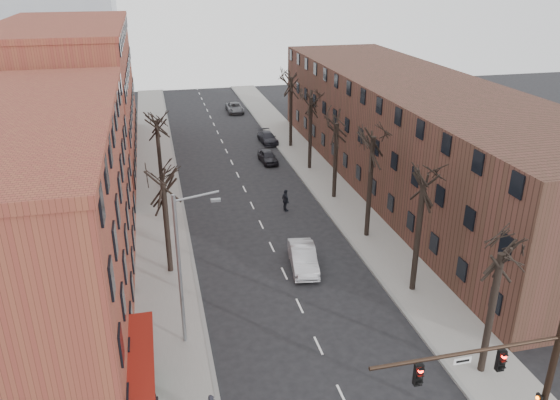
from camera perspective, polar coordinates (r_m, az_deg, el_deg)
sidewalk_left at (r=54.17m, az=-12.66°, el=1.62°), size 4.00×90.00×0.15m
sidewalk_right at (r=56.43m, az=3.77°, el=3.02°), size 4.00×90.00×0.15m
building_left_near at (r=34.41m, az=-25.94°, el=-2.30°), size 12.00×26.00×12.00m
building_left_far at (r=61.43m, az=-21.04°, el=9.95°), size 12.00×28.00×14.00m
building_right at (r=53.42m, az=13.79°, el=6.79°), size 12.00×50.00×10.00m
awning_left at (r=29.09m, az=-13.82°, el=-19.57°), size 1.20×7.00×0.15m
tree_right_a at (r=31.59m, az=20.20°, el=-16.49°), size 5.20×5.20×10.00m
tree_right_b at (r=37.09m, az=13.61°, el=-9.17°), size 5.20×5.20×10.80m
tree_right_c at (r=43.37m, az=9.00°, el=-3.78°), size 5.20×5.20×11.60m
tree_right_d at (r=50.15m, az=5.64°, el=0.22°), size 5.20×5.20×10.00m
tree_right_e at (r=57.24m, az=3.10°, el=3.26°), size 5.20×5.20×10.80m
tree_right_f at (r=64.55m, az=1.11°, el=5.61°), size 5.20×5.20×11.60m
tree_left_a at (r=38.81m, az=-11.33°, el=-7.40°), size 5.20×5.20×9.50m
tree_left_b at (r=53.27m, az=-12.19°, el=1.20°), size 5.20×5.20×9.50m
signal_mast_arm at (r=24.78m, az=23.63°, el=-16.47°), size 8.14×0.30×7.20m
streetlight at (r=29.38m, az=-10.18°, el=-6.62°), size 2.45×0.22×9.03m
silver_sedan at (r=38.22m, az=2.43°, el=-6.05°), size 2.34×5.04×1.60m
parked_car_near at (r=58.93m, az=-1.28°, el=4.56°), size 1.83×3.99×1.33m
parked_car_mid at (r=65.82m, az=-1.30°, el=6.53°), size 2.05×4.48×1.27m
parked_car_far at (r=80.63m, az=-4.76°, el=9.59°), size 2.25×4.83×1.34m
pedestrian_b at (r=28.11m, az=-13.67°, el=-18.40°), size 1.05×0.92×1.85m
pedestrian_crossing at (r=46.87m, az=0.58°, el=-0.04°), size 0.70×1.22×1.96m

